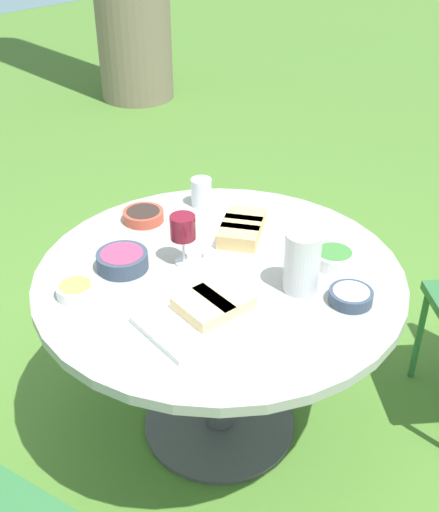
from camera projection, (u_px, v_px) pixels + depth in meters
ground_plane at (220, 423)px, 2.45m from camera, size 40.00×40.00×0.00m
dining_table at (220, 302)px, 2.14m from camera, size 1.20×1.20×0.70m
water_pitcher at (302, 261)px, 1.94m from camera, size 0.12×0.11×0.20m
wine_glass at (183, 229)px, 2.05m from camera, size 0.08×0.08×0.17m
platter_bread_main at (208, 310)px, 1.86m from camera, size 0.37×0.28×0.06m
platter_charcuterie at (242, 232)px, 2.22m from camera, size 0.35×0.33×0.07m
bowl_fries at (76, 290)px, 1.95m from camera, size 0.12×0.12×0.04m
bowl_salad at (334, 257)px, 2.10m from camera, size 0.14×0.14×0.05m
bowl_olives at (143, 215)px, 2.34m from camera, size 0.15×0.15×0.04m
bowl_dip_red at (122, 260)px, 2.07m from camera, size 0.17×0.17×0.06m
bowl_dip_cream at (351, 296)px, 1.92m from camera, size 0.13×0.13×0.04m
cup_water_near at (201, 192)px, 2.43m from camera, size 0.08×0.08×0.11m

